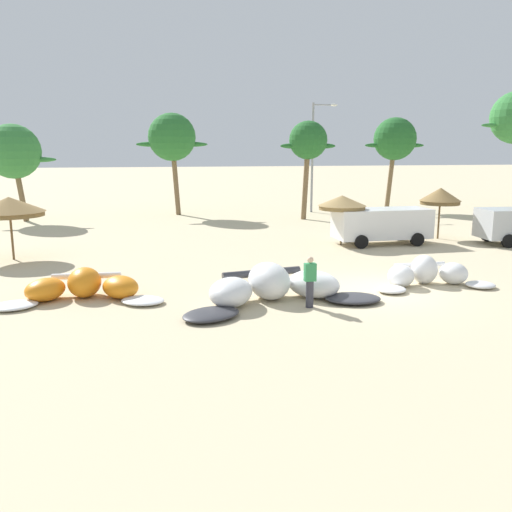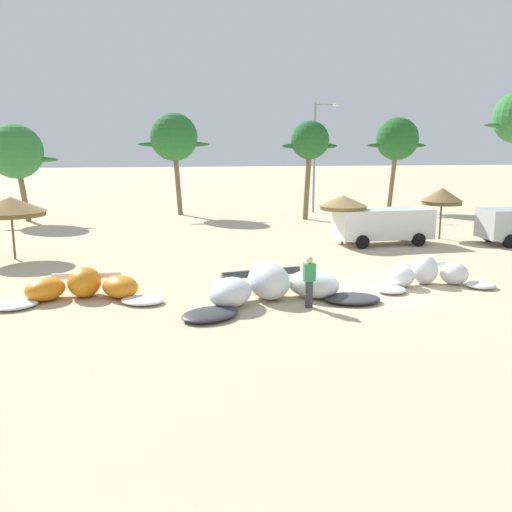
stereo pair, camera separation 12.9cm
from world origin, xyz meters
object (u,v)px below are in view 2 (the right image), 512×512
(beach_umbrella_near_van, at_px, (11,206))
(beach_umbrella_near_palms, at_px, (442,196))
(palm_left_of_gap, at_px, (310,142))
(palm_center_left, at_px, (397,140))
(kite_left_of_center, at_px, (428,274))
(beach_umbrella_middle, at_px, (343,203))
(palm_leftmost, at_px, (15,152))
(palm_left, at_px, (174,138))
(kite_left, at_px, (273,287))
(person_near_kites, at_px, (309,282))
(parked_car_second, at_px, (381,223))
(kite_far_left, at_px, (83,288))
(lamppost_west, at_px, (317,151))

(beach_umbrella_near_van, xyz_separation_m, beach_umbrella_near_palms, (21.60, 1.46, -0.04))
(palm_left_of_gap, bearing_deg, palm_center_left, 26.60)
(kite_left_of_center, distance_m, beach_umbrella_middle, 8.78)
(kite_left_of_center, height_order, palm_leftmost, palm_leftmost)
(beach_umbrella_near_palms, distance_m, palm_left, 19.73)
(kite_left, height_order, palm_left, palm_left)
(person_near_kites, xyz_separation_m, palm_leftmost, (-13.49, 23.32, 3.83))
(kite_left_of_center, bearing_deg, palm_leftmost, 130.73)
(parked_car_second, bearing_deg, palm_left, 123.43)
(beach_umbrella_middle, bearing_deg, kite_left_of_center, -89.07)
(kite_far_left, relative_size, palm_leftmost, 0.86)
(kite_left_of_center, relative_size, parked_car_second, 0.95)
(beach_umbrella_near_palms, bearing_deg, beach_umbrella_near_van, -176.12)
(kite_left, distance_m, beach_umbrella_near_palms, 15.75)
(palm_leftmost, bearing_deg, kite_left_of_center, -49.27)
(kite_left_of_center, height_order, beach_umbrella_near_palms, beach_umbrella_near_palms)
(person_near_kites, bearing_deg, kite_left_of_center, 20.14)
(palm_left, height_order, lamppost_west, lamppost_west)
(beach_umbrella_near_palms, xyz_separation_m, parked_car_second, (-3.91, -1.01, -1.25))
(parked_car_second, xyz_separation_m, palm_left_of_gap, (-0.78, 10.45, 4.24))
(palm_left, bearing_deg, palm_leftmost, -170.94)
(palm_leftmost, bearing_deg, beach_umbrella_near_van, -78.91)
(palm_center_left, bearing_deg, lamppost_west, -178.37)
(kite_left, height_order, palm_leftmost, palm_leftmost)
(palm_left, xyz_separation_m, palm_left_of_gap, (9.01, -4.38, -0.31))
(beach_umbrella_middle, xyz_separation_m, palm_left, (-7.79, 14.57, 3.45))
(kite_far_left, height_order, beach_umbrella_near_palms, beach_umbrella_near_palms)
(palm_leftmost, bearing_deg, kite_left, -60.85)
(kite_far_left, relative_size, palm_left_of_gap, 0.83)
(person_near_kites, relative_size, palm_left, 0.22)
(person_near_kites, bearing_deg, kite_far_left, 161.32)
(beach_umbrella_near_van, relative_size, beach_umbrella_near_palms, 1.09)
(palm_leftmost, distance_m, palm_left, 10.75)
(beach_umbrella_near_van, xyz_separation_m, beach_umbrella_middle, (15.70, 0.71, -0.20))
(kite_left, height_order, kite_left_of_center, kite_left)
(kite_far_left, distance_m, kite_left, 6.26)
(parked_car_second, distance_m, lamppost_west, 14.92)
(kite_left, xyz_separation_m, person_near_kites, (0.97, -0.87, 0.35))
(palm_leftmost, bearing_deg, beach_umbrella_near_palms, -26.56)
(kite_left, bearing_deg, palm_leftmost, 119.15)
(beach_umbrella_middle, bearing_deg, palm_center_left, 56.31)
(beach_umbrella_near_van, xyz_separation_m, lamppost_west, (18.65, 14.90, 2.30))
(kite_left_of_center, distance_m, palm_left_of_gap, 19.45)
(beach_umbrella_near_palms, xyz_separation_m, person_near_kites, (-10.78, -11.19, -1.52))
(beach_umbrella_near_van, xyz_separation_m, palm_leftmost, (-2.67, 13.59, 2.27))
(parked_car_second, height_order, palm_center_left, palm_center_left)
(beach_umbrella_near_van, relative_size, palm_left_of_gap, 0.45)
(kite_left, xyz_separation_m, beach_umbrella_middle, (5.84, 9.57, 1.71))
(beach_umbrella_near_van, bearing_deg, palm_center_left, 30.83)
(kite_left, relative_size, beach_umbrella_near_palms, 2.44)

